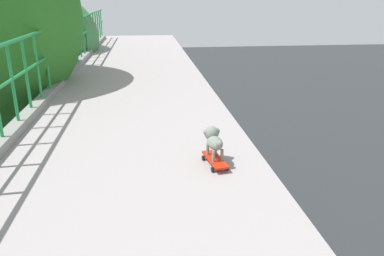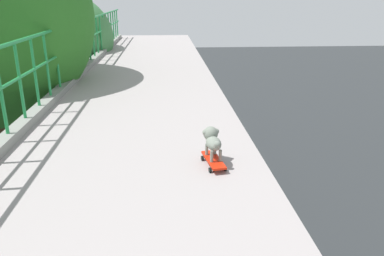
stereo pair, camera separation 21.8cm
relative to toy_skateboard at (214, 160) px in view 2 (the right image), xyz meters
name	(u,v)px [view 2 (the right image)]	position (x,y,z in m)	size (l,w,h in m)	color
roadside_tree_far	(45,40)	(-4.70, 9.94, 0.28)	(4.76, 4.76, 8.20)	brown
toy_skateboard	(214,160)	(0.00, 0.00, 0.00)	(0.26, 0.53, 0.08)	red
small_dog	(212,140)	(-0.01, 0.08, 0.22)	(0.22, 0.41, 0.33)	slate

